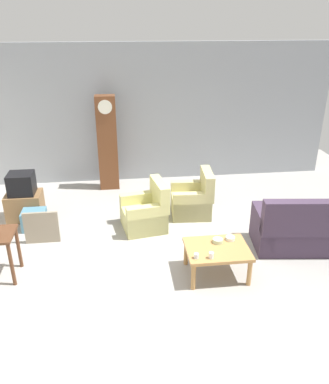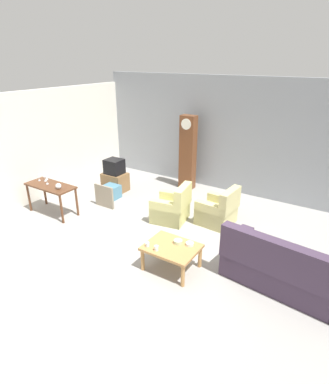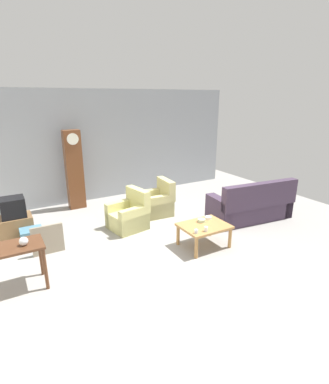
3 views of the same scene
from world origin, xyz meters
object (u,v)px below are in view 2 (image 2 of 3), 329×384
(console_table_dark, at_px, (51,189))
(framed_picture_leaning, at_px, (104,196))
(wine_glass_short, at_px, (47,179))
(wine_glass_mid, at_px, (45,176))
(armchair_olive_near, at_px, (172,209))
(armchair_olive_far, at_px, (218,212))
(glass_dome_cloche, at_px, (58,186))
(bowl_white_stacked, at_px, (190,244))
(grandfather_clock, at_px, (188,153))
(couch_floral, at_px, (285,271))
(cup_blue_rimmed, at_px, (147,244))
(tv_stand_cabinet, at_px, (115,182))
(tv_crt, at_px, (114,166))
(cup_white_porcelain, at_px, (156,248))
(bowl_shallow_green, at_px, (178,242))
(coffee_table_wood, at_px, (172,250))
(storage_box_blue, at_px, (111,192))
(wine_glass_tall, at_px, (39,176))

(console_table_dark, bearing_deg, framed_picture_leaning, 48.84)
(wine_glass_short, bearing_deg, wine_glass_mid, 153.89)
(armchair_olive_near, height_order, wine_glass_short, wine_glass_short)
(armchair_olive_near, distance_m, framed_picture_leaning, 1.90)
(armchair_olive_far, distance_m, wine_glass_mid, 4.36)
(armchair_olive_near, xyz_separation_m, glass_dome_cloche, (-2.34, -1.33, 0.52))
(console_table_dark, relative_size, wine_glass_mid, 5.94)
(armchair_olive_near, height_order, console_table_dark, armchair_olive_near)
(bowl_white_stacked, bearing_deg, framed_picture_leaning, 160.81)
(grandfather_clock, relative_size, glass_dome_cloche, 15.71)
(couch_floral, relative_size, wine_glass_short, 10.32)
(armchair_olive_far, xyz_separation_m, grandfather_clock, (-1.69, 1.56, 0.78))
(grandfather_clock, xyz_separation_m, framed_picture_leaning, (-1.17, -2.34, -0.78))
(console_table_dark, height_order, framed_picture_leaning, console_table_dark)
(wine_glass_short, bearing_deg, cup_blue_rimmed, -9.37)
(armchair_olive_far, relative_size, framed_picture_leaning, 1.53)
(grandfather_clock, xyz_separation_m, tv_stand_cabinet, (-1.66, -1.34, -0.82))
(grandfather_clock, distance_m, tv_stand_cabinet, 2.28)
(grandfather_clock, height_order, bowl_white_stacked, grandfather_clock)
(wine_glass_mid, bearing_deg, tv_crt, 70.82)
(armchair_olive_near, height_order, cup_white_porcelain, armchair_olive_near)
(armchair_olive_far, distance_m, cup_white_porcelain, 2.34)
(tv_stand_cabinet, relative_size, glass_dome_cloche, 4.96)
(armchair_olive_far, height_order, cup_white_porcelain, armchair_olive_far)
(bowl_shallow_green, bearing_deg, bowl_white_stacked, 13.87)
(framed_picture_leaning, relative_size, cup_blue_rimmed, 7.84)
(tv_stand_cabinet, height_order, wine_glass_short, wine_glass_short)
(coffee_table_wood, bearing_deg, tv_stand_cabinet, 145.53)
(cup_blue_rimmed, bearing_deg, armchair_olive_near, 108.04)
(couch_floral, bearing_deg, armchair_olive_near, 159.60)
(framed_picture_leaning, height_order, storage_box_blue, framed_picture_leaning)
(couch_floral, relative_size, framed_picture_leaning, 3.64)
(cup_white_porcelain, bearing_deg, tv_stand_cabinet, 141.25)
(wine_glass_tall, bearing_deg, tv_crt, 67.26)
(framed_picture_leaning, height_order, bowl_white_stacked, framed_picture_leaning)
(armchair_olive_near, distance_m, glass_dome_cloche, 2.74)
(console_table_dark, xyz_separation_m, wine_glass_short, (-0.10, -0.00, 0.25))
(bowl_white_stacked, xyz_separation_m, bowl_shallow_green, (-0.22, -0.05, 0.00))
(cup_white_porcelain, height_order, wine_glass_short, wine_glass_short)
(tv_stand_cabinet, height_order, tv_crt, tv_crt)
(coffee_table_wood, bearing_deg, armchair_olive_far, 89.55)
(tv_crt, height_order, wine_glass_mid, wine_glass_mid)
(grandfather_clock, bearing_deg, wine_glass_mid, -125.75)
(tv_crt, distance_m, framed_picture_leaning, 1.20)
(cup_blue_rimmed, height_order, wine_glass_mid, wine_glass_mid)
(grandfather_clock, bearing_deg, armchair_olive_far, -42.75)
(armchair_olive_far, bearing_deg, armchair_olive_near, -155.59)
(armchair_olive_far, xyz_separation_m, tv_crt, (-3.35, 0.23, 0.44))
(cup_white_porcelain, bearing_deg, bowl_white_stacked, 48.36)
(cup_white_porcelain, bearing_deg, coffee_table_wood, 58.91)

